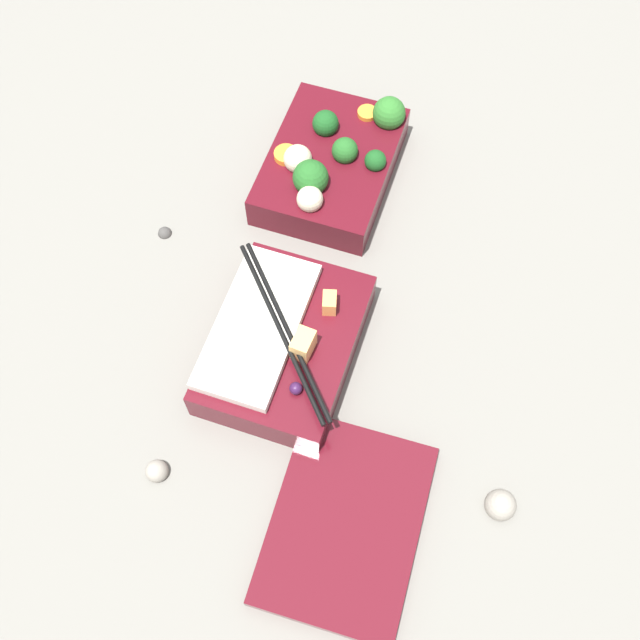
% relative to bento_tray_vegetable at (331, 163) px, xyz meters
% --- Properties ---
extents(ground_plane, '(3.00, 3.00, 0.00)m').
position_rel_bento_tray_vegetable_xyz_m(ground_plane, '(0.12, -0.00, -0.03)').
color(ground_plane, slate).
extents(bento_tray_vegetable, '(0.20, 0.14, 0.08)m').
position_rel_bento_tray_vegetable_xyz_m(bento_tray_vegetable, '(0.00, 0.00, 0.00)').
color(bento_tray_vegetable, '#510F19').
rests_on(bento_tray_vegetable, ground_plane).
extents(bento_tray_rice, '(0.20, 0.16, 0.07)m').
position_rel_bento_tray_vegetable_xyz_m(bento_tray_rice, '(0.25, 0.02, -0.00)').
color(bento_tray_rice, '#510F19').
rests_on(bento_tray_rice, ground_plane).
extents(bento_lid, '(0.20, 0.15, 0.02)m').
position_rel_bento_tray_vegetable_xyz_m(bento_lid, '(0.40, 0.15, -0.02)').
color(bento_lid, '#510F19').
rests_on(bento_lid, ground_plane).
extents(pebble_0, '(0.02, 0.02, 0.02)m').
position_rel_bento_tray_vegetable_xyz_m(pebble_0, '(0.41, -0.05, -0.02)').
color(pebble_0, gray).
rests_on(pebble_0, ground_plane).
extents(pebble_1, '(0.03, 0.03, 0.03)m').
position_rel_bento_tray_vegetable_xyz_m(pebble_1, '(0.34, 0.29, -0.02)').
color(pebble_1, gray).
rests_on(pebble_1, ground_plane).
extents(pebble_2, '(0.02, 0.02, 0.02)m').
position_rel_bento_tray_vegetable_xyz_m(pebble_2, '(0.14, -0.16, -0.02)').
color(pebble_2, '#474442').
rests_on(pebble_2, ground_plane).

